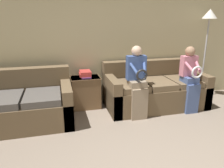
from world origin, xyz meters
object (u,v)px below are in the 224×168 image
Objects in this scene: couch_side at (25,105)px; book_stack at (85,74)px; couch_main at (155,90)px; child_left_seated at (137,80)px; child_right_seated at (190,76)px; floor_lamp at (208,26)px; side_shelf at (86,92)px.

couch_side reaches higher than book_stack.
couch_main is at bearing 3.64° from couch_side.
child_left_seated is at bearing -37.35° from book_stack.
child_right_seated is at bearing -36.30° from couch_main.
couch_main is 1.04× the size of floor_lamp.
child_left_seated reaches higher than book_stack.
book_stack is at bearing -73.66° from side_shelf.
book_stack is at bearing 142.65° from child_left_seated.
child_right_seated reaches higher than side_shelf.
couch_main is 1.40m from book_stack.
book_stack is at bearing 178.27° from floor_lamp.
side_shelf is at bearing 106.34° from book_stack.
floor_lamp reaches higher than couch_main.
side_shelf is (1.07, 0.41, 0.00)m from couch_side.
child_left_seated is 2.04× the size of side_shelf.
book_stack is at bearing 161.23° from child_right_seated.
couch_main is at bearing 143.70° from child_right_seated.
couch_main reaches higher than side_shelf.
floor_lamp is at bearing 39.48° from child_right_seated.
couch_main is 0.73m from child_right_seated.
child_left_seated is at bearing -162.15° from floor_lamp.
child_left_seated is at bearing 179.76° from child_right_seated.
child_right_seated reaches higher than book_stack.
side_shelf is at bearing 142.46° from child_left_seated.
child_left_seated reaches higher than couch_side.
floor_lamp reaches higher than child_left_seated.
floor_lamp is (2.53, -0.08, 1.23)m from side_shelf.
couch_main is 1.60× the size of child_right_seated.
child_right_seated is 1.99m from side_shelf.
couch_main is 6.36× the size of book_stack.
child_right_seated is at bearing -140.52° from floor_lamp.
couch_side is 1.20m from book_stack.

